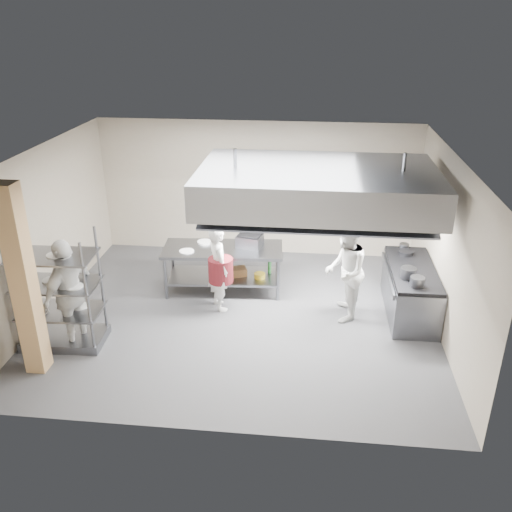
# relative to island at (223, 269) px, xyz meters

# --- Properties ---
(floor) EXTENTS (7.00, 7.00, 0.00)m
(floor) POSITION_rel_island_xyz_m (0.46, -1.00, -0.46)
(floor) COLOR #313134
(floor) RESTS_ON ground
(ceiling) EXTENTS (7.00, 7.00, 0.00)m
(ceiling) POSITION_rel_island_xyz_m (0.46, -1.00, 2.54)
(ceiling) COLOR silver
(ceiling) RESTS_ON wall_back
(wall_back) EXTENTS (7.00, 0.00, 7.00)m
(wall_back) POSITION_rel_island_xyz_m (0.46, 2.00, 1.04)
(wall_back) COLOR tan
(wall_back) RESTS_ON ground
(wall_left) EXTENTS (0.00, 6.00, 6.00)m
(wall_left) POSITION_rel_island_xyz_m (-3.04, -1.00, 1.04)
(wall_left) COLOR tan
(wall_left) RESTS_ON ground
(wall_right) EXTENTS (0.00, 6.00, 6.00)m
(wall_right) POSITION_rel_island_xyz_m (3.96, -1.00, 1.04)
(wall_right) COLOR tan
(wall_right) RESTS_ON ground
(column) EXTENTS (0.30, 0.30, 3.00)m
(column) POSITION_rel_island_xyz_m (-2.44, -2.90, 1.04)
(column) COLOR tan
(column) RESTS_ON floor
(exhaust_hood) EXTENTS (4.00, 2.50, 0.60)m
(exhaust_hood) POSITION_rel_island_xyz_m (1.76, -0.60, 1.94)
(exhaust_hood) COLOR gray
(exhaust_hood) RESTS_ON ceiling
(hood_strip_a) EXTENTS (1.60, 0.12, 0.04)m
(hood_strip_a) POSITION_rel_island_xyz_m (0.86, -0.60, 1.62)
(hood_strip_a) COLOR white
(hood_strip_a) RESTS_ON exhaust_hood
(hood_strip_b) EXTENTS (1.60, 0.12, 0.04)m
(hood_strip_b) POSITION_rel_island_xyz_m (2.66, -0.60, 1.62)
(hood_strip_b) COLOR white
(hood_strip_b) RESTS_ON exhaust_hood
(wall_shelf) EXTENTS (1.50, 0.28, 0.04)m
(wall_shelf) POSITION_rel_island_xyz_m (2.26, 1.84, 1.04)
(wall_shelf) COLOR gray
(wall_shelf) RESTS_ON wall_back
(island) EXTENTS (2.38, 1.14, 0.91)m
(island) POSITION_rel_island_xyz_m (0.00, 0.00, 0.00)
(island) COLOR gray
(island) RESTS_ON floor
(island_worktop) EXTENTS (2.38, 1.14, 0.06)m
(island_worktop) POSITION_rel_island_xyz_m (0.00, 0.00, 0.42)
(island_worktop) COLOR gray
(island_worktop) RESTS_ON island
(island_undershelf) EXTENTS (2.19, 1.03, 0.04)m
(island_undershelf) POSITION_rel_island_xyz_m (0.00, 0.00, -0.16)
(island_undershelf) COLOR gray
(island_undershelf) RESTS_ON island
(pass_rack) EXTENTS (1.35, 0.84, 1.97)m
(pass_rack) POSITION_rel_island_xyz_m (-2.34, -2.16, 0.53)
(pass_rack) COLOR slate
(pass_rack) RESTS_ON floor
(cooking_range) EXTENTS (0.80, 2.00, 0.84)m
(cooking_range) POSITION_rel_island_xyz_m (3.54, -0.50, -0.04)
(cooking_range) COLOR slate
(cooking_range) RESTS_ON floor
(range_top) EXTENTS (0.78, 1.96, 0.06)m
(range_top) POSITION_rel_island_xyz_m (3.54, -0.50, 0.41)
(range_top) COLOR black
(range_top) RESTS_ON cooking_range
(chef_head) EXTENTS (0.63, 0.71, 1.63)m
(chef_head) POSITION_rel_island_xyz_m (0.04, -0.71, 0.36)
(chef_head) COLOR white
(chef_head) RESTS_ON floor
(chef_line) EXTENTS (0.75, 0.93, 1.84)m
(chef_line) POSITION_rel_island_xyz_m (2.32, -0.81, 0.47)
(chef_line) COLOR silver
(chef_line) RESTS_ON floor
(chef_plating) EXTENTS (0.80, 1.19, 1.88)m
(chef_plating) POSITION_rel_island_xyz_m (-2.14, -2.17, 0.49)
(chef_plating) COLOR white
(chef_plating) RESTS_ON floor
(griddle) EXTENTS (0.54, 0.46, 0.23)m
(griddle) POSITION_rel_island_xyz_m (0.51, 0.13, 0.57)
(griddle) COLOR slate
(griddle) RESTS_ON island_worktop
(wicker_basket) EXTENTS (0.42, 0.36, 0.16)m
(wicker_basket) POSITION_rel_island_xyz_m (0.27, 0.03, -0.06)
(wicker_basket) COLOR #9A693D
(wicker_basket) RESTS_ON island_undershelf
(stockpot) EXTENTS (0.27, 0.27, 0.18)m
(stockpot) POSITION_rel_island_xyz_m (3.39, -0.90, 0.54)
(stockpot) COLOR gray
(stockpot) RESTS_ON range_top
(plate_stack) EXTENTS (0.28, 0.28, 0.05)m
(plate_stack) POSITION_rel_island_xyz_m (-2.34, -2.16, 0.17)
(plate_stack) COLOR silver
(plate_stack) RESTS_ON pass_rack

